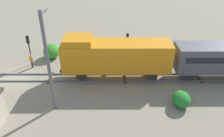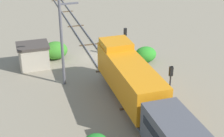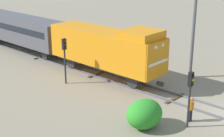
{
  "view_description": "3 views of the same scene",
  "coord_description": "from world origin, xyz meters",
  "px_view_note": "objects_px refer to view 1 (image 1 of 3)",
  "views": [
    {
      "loc": [
        20.27,
        10.7,
        12.61
      ],
      "look_at": [
        0.73,
        10.77,
        1.6
      ],
      "focal_mm": 35.0,
      "sensor_mm": 36.0,
      "label": 1
    },
    {
      "loc": [
        9.75,
        36.85,
        16.63
      ],
      "look_at": [
        0.46,
        7.54,
        1.92
      ],
      "focal_mm": 55.0,
      "sensor_mm": 36.0,
      "label": 2
    },
    {
      "loc": [
        -20.62,
        -8.42,
        10.43
      ],
      "look_at": [
        -1.13,
        9.41,
        1.47
      ],
      "focal_mm": 55.0,
      "sensor_mm": 36.0,
      "label": 3
    }
  ],
  "objects_px": {
    "traffic_signal_mid": "(127,43)",
    "worker_near_track": "(31,60)",
    "catenary_mast": "(48,62)",
    "traffic_signal_near": "(29,45)",
    "locomotive": "(115,55)"
  },
  "relations": [
    {
      "from": "worker_near_track",
      "to": "catenary_mast",
      "type": "bearing_deg",
      "value": 161.91
    },
    {
      "from": "traffic_signal_mid",
      "to": "catenary_mast",
      "type": "height_order",
      "value": "catenary_mast"
    },
    {
      "from": "worker_near_track",
      "to": "catenary_mast",
      "type": "height_order",
      "value": "catenary_mast"
    },
    {
      "from": "locomotive",
      "to": "traffic_signal_near",
      "type": "xyz_separation_m",
      "value": [
        -3.2,
        -9.97,
        -0.21
      ]
    },
    {
      "from": "traffic_signal_near",
      "to": "catenary_mast",
      "type": "relative_size",
      "value": 0.42
    },
    {
      "from": "locomotive",
      "to": "traffic_signal_mid",
      "type": "distance_m",
      "value": 3.73
    },
    {
      "from": "locomotive",
      "to": "catenary_mast",
      "type": "relative_size",
      "value": 1.33
    },
    {
      "from": "traffic_signal_mid",
      "to": "worker_near_track",
      "type": "xyz_separation_m",
      "value": [
        1.0,
        -11.21,
        -1.69
      ]
    },
    {
      "from": "traffic_signal_mid",
      "to": "worker_near_track",
      "type": "distance_m",
      "value": 11.38
    },
    {
      "from": "traffic_signal_mid",
      "to": "catenary_mast",
      "type": "bearing_deg",
      "value": -39.54
    },
    {
      "from": "catenary_mast",
      "to": "locomotive",
      "type": "bearing_deg",
      "value": 132.71
    },
    {
      "from": "traffic_signal_near",
      "to": "worker_near_track",
      "type": "distance_m",
      "value": 1.78
    },
    {
      "from": "traffic_signal_mid",
      "to": "worker_near_track",
      "type": "bearing_deg",
      "value": -84.9
    },
    {
      "from": "worker_near_track",
      "to": "catenary_mast",
      "type": "relative_size",
      "value": 0.19
    },
    {
      "from": "traffic_signal_near",
      "to": "traffic_signal_mid",
      "type": "height_order",
      "value": "traffic_signal_mid"
    }
  ]
}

